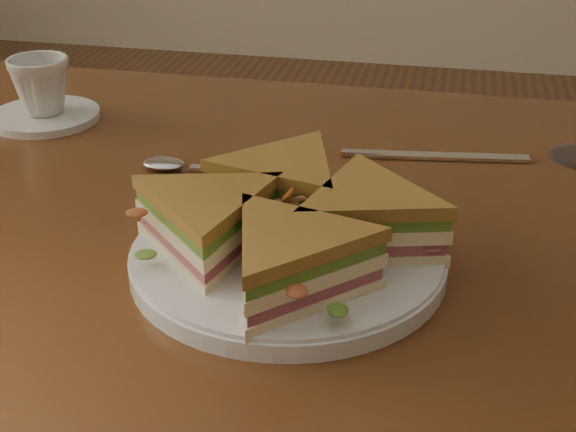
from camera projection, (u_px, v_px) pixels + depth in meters
The scene contains 8 objects.
table at pixel (299, 294), 0.85m from camera, with size 1.20×0.80×0.75m.
plate at pixel (288, 258), 0.70m from camera, with size 0.28×0.28×0.02m, color silver.
sandwich_wedges at pixel (288, 221), 0.69m from camera, with size 0.32×0.32×0.06m.
crisps_mound at pixel (288, 225), 0.69m from camera, with size 0.09×0.09×0.05m, color #BA5417, non-canonical shape.
spoon at pixel (184, 166), 0.89m from camera, with size 0.18×0.03×0.01m.
knife at pixel (428, 157), 0.92m from camera, with size 0.21×0.04×0.00m.
saucer at pixel (45, 116), 1.03m from camera, with size 0.14×0.14×0.01m, color silver.
coffee_cup at pixel (41, 86), 1.01m from camera, with size 0.08×0.08×0.07m, color silver.
Camera 1 is at (0.14, -0.70, 1.12)m, focal length 50.00 mm.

